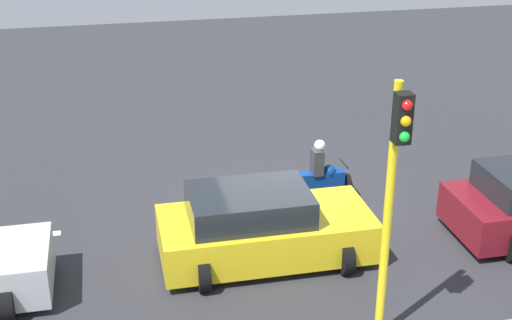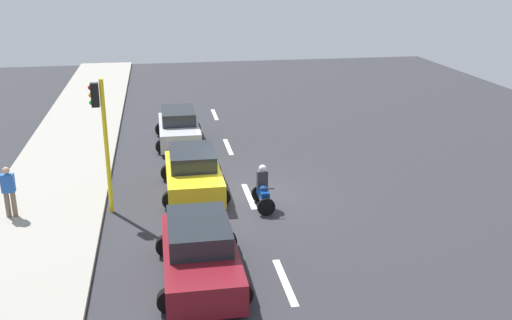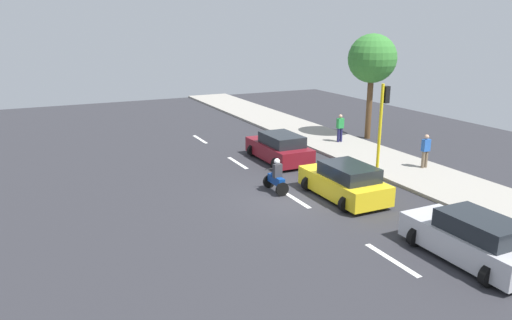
{
  "view_description": "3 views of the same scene",
  "coord_description": "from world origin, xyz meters",
  "px_view_note": "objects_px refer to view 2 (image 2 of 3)",
  "views": [
    {
      "loc": [
        13.9,
        -3.55,
        7.55
      ],
      "look_at": [
        0.61,
        -0.65,
        1.59
      ],
      "focal_mm": 49.87,
      "sensor_mm": 36.0,
      "label": 1
    },
    {
      "loc": [
        3.02,
        19.18,
        7.95
      ],
      "look_at": [
        -0.1,
        0.92,
        1.68
      ],
      "focal_mm": 41.09,
      "sensor_mm": 36.0,
      "label": 2
    },
    {
      "loc": [
        -9.59,
        -16.3,
        7.01
      ],
      "look_at": [
        -1.3,
        1.03,
        1.59
      ],
      "focal_mm": 33.61,
      "sensor_mm": 36.0,
      "label": 3
    }
  ],
  "objects_px": {
    "car_maroon": "(200,253)",
    "pedestrian_near_signal": "(9,190)",
    "car_yellow_cab": "(193,173)",
    "traffic_light_corner": "(102,128)",
    "car_silver": "(179,128)",
    "motorcycle": "(263,190)"
  },
  "relations": [
    {
      "from": "car_silver",
      "to": "motorcycle",
      "type": "bearing_deg",
      "value": 106.75
    },
    {
      "from": "motorcycle",
      "to": "traffic_light_corner",
      "type": "xyz_separation_m",
      "value": [
        5.15,
        -0.54,
        2.29
      ]
    },
    {
      "from": "motorcycle",
      "to": "pedestrian_near_signal",
      "type": "height_order",
      "value": "pedestrian_near_signal"
    },
    {
      "from": "car_yellow_cab",
      "to": "traffic_light_corner",
      "type": "relative_size",
      "value": 0.93
    },
    {
      "from": "car_silver",
      "to": "car_yellow_cab",
      "type": "relative_size",
      "value": 1.01
    },
    {
      "from": "traffic_light_corner",
      "to": "motorcycle",
      "type": "bearing_deg",
      "value": 174.01
    },
    {
      "from": "car_silver",
      "to": "car_maroon",
      "type": "height_order",
      "value": "same"
    },
    {
      "from": "car_silver",
      "to": "motorcycle",
      "type": "xyz_separation_m",
      "value": [
        -2.45,
        8.14,
        -0.07
      ]
    },
    {
      "from": "motorcycle",
      "to": "car_maroon",
      "type": "bearing_deg",
      "value": 60.13
    },
    {
      "from": "car_silver",
      "to": "car_yellow_cab",
      "type": "bearing_deg",
      "value": 92.12
    },
    {
      "from": "car_maroon",
      "to": "motorcycle",
      "type": "height_order",
      "value": "motorcycle"
    },
    {
      "from": "car_silver",
      "to": "pedestrian_near_signal",
      "type": "height_order",
      "value": "pedestrian_near_signal"
    },
    {
      "from": "car_maroon",
      "to": "pedestrian_near_signal",
      "type": "distance_m",
      "value": 7.37
    },
    {
      "from": "motorcycle",
      "to": "traffic_light_corner",
      "type": "bearing_deg",
      "value": -5.99
    },
    {
      "from": "car_yellow_cab",
      "to": "motorcycle",
      "type": "distance_m",
      "value": 2.93
    },
    {
      "from": "motorcycle",
      "to": "car_yellow_cab",
      "type": "bearing_deg",
      "value": -40.73
    },
    {
      "from": "car_maroon",
      "to": "pedestrian_near_signal",
      "type": "bearing_deg",
      "value": -39.02
    },
    {
      "from": "car_maroon",
      "to": "motorcycle",
      "type": "bearing_deg",
      "value": -119.87
    },
    {
      "from": "motorcycle",
      "to": "pedestrian_near_signal",
      "type": "bearing_deg",
      "value": -2.44
    },
    {
      "from": "car_silver",
      "to": "traffic_light_corner",
      "type": "distance_m",
      "value": 8.36
    },
    {
      "from": "car_yellow_cab",
      "to": "traffic_light_corner",
      "type": "height_order",
      "value": "traffic_light_corner"
    },
    {
      "from": "car_yellow_cab",
      "to": "motorcycle",
      "type": "relative_size",
      "value": 2.74
    }
  ]
}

